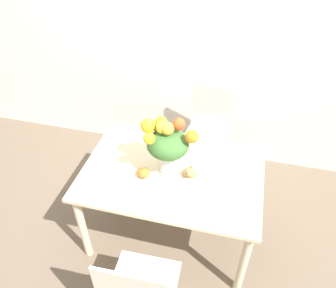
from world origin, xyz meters
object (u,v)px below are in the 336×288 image
at_px(flower_vase, 167,143).
at_px(dining_chair_near_window, 206,134).
at_px(turkey_figurine, 190,171).
at_px(pumpkin, 143,172).

distance_m(flower_vase, dining_chair_near_window, 0.98).
relative_size(flower_vase, turkey_figurine, 3.40).
distance_m(pumpkin, turkey_figurine, 0.34).
bearing_deg(pumpkin, turkey_figurine, 16.19).
height_order(turkey_figurine, dining_chair_near_window, dining_chair_near_window).
xyz_separation_m(flower_vase, turkey_figurine, (0.18, -0.00, -0.23)).
bearing_deg(pumpkin, dining_chair_near_window, 69.61).
xyz_separation_m(pumpkin, dining_chair_near_window, (0.34, 0.92, -0.28)).
distance_m(flower_vase, pumpkin, 0.29).
relative_size(flower_vase, pumpkin, 4.87).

